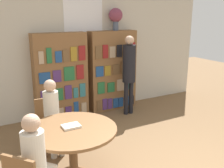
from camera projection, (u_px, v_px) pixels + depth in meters
name	position (u px, v px, depth m)	size (l,w,h in m)	color
wall_back	(84.00, 47.00, 5.87)	(6.40, 0.07, 3.00)	beige
bookshelf_left	(61.00, 77.00, 5.58)	(1.13, 0.34, 1.85)	brown
bookshelf_right	(112.00, 71.00, 6.15)	(1.13, 0.34, 1.85)	brown
flower_vase	(116.00, 16.00, 5.87)	(0.31, 0.31, 0.50)	#475166
reading_table	(72.00, 136.00, 3.57)	(1.22, 1.22, 0.74)	brown
chair_left_side	(49.00, 122.00, 4.38)	(0.43, 0.43, 0.88)	brown
seated_reader_left	(53.00, 113.00, 4.17)	(0.26, 0.37, 1.24)	beige
seated_reader_right	(37.00, 159.00, 2.86)	(0.41, 0.40, 1.24)	silver
librarian_standing	(129.00, 67.00, 5.75)	(0.29, 0.56, 1.77)	black
open_book_on_table	(71.00, 126.00, 3.57)	(0.24, 0.18, 0.03)	silver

